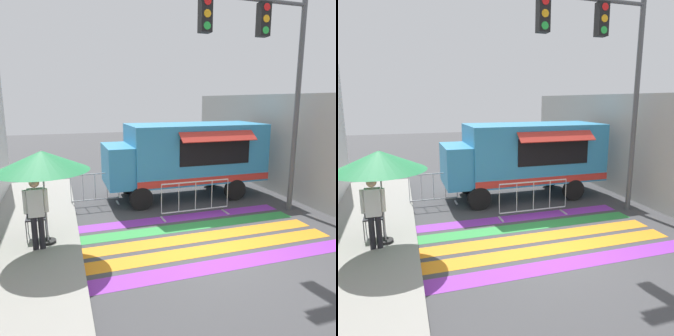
# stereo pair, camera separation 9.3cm
# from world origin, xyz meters

# --- Properties ---
(ground_plane) EXTENTS (60.00, 60.00, 0.00)m
(ground_plane) POSITION_xyz_m (0.00, 0.00, 0.00)
(ground_plane) COLOR #424244
(concrete_wall_right) EXTENTS (0.20, 16.00, 3.76)m
(concrete_wall_right) POSITION_xyz_m (4.52, 3.00, 1.88)
(concrete_wall_right) COLOR gray
(concrete_wall_right) RESTS_ON ground_plane
(crosswalk_painted) EXTENTS (6.40, 3.60, 0.01)m
(crosswalk_painted) POSITION_xyz_m (0.00, 0.89, 0.00)
(crosswalk_painted) COLOR purple
(crosswalk_painted) RESTS_ON ground_plane
(food_truck) EXTENTS (5.77, 2.65, 2.70)m
(food_truck) POSITION_xyz_m (0.82, 4.53, 1.59)
(food_truck) COLOR #338CBF
(food_truck) RESTS_ON ground_plane
(traffic_signal_pole) EXTENTS (4.16, 0.29, 6.62)m
(traffic_signal_pole) POSITION_xyz_m (2.31, 2.02, 4.75)
(traffic_signal_pole) COLOR #515456
(traffic_signal_pole) RESTS_ON ground_plane
(patio_umbrella) EXTENTS (2.14, 2.14, 2.24)m
(patio_umbrella) POSITION_xyz_m (-3.87, 1.39, 2.17)
(patio_umbrella) COLOR black
(patio_umbrella) RESTS_ON sidewalk_left
(folding_chair) EXTENTS (0.47, 0.47, 0.96)m
(folding_chair) POSITION_xyz_m (-4.14, 1.97, 0.76)
(folding_chair) COLOR #4C4C51
(folding_chair) RESTS_ON sidewalk_left
(vendor_person) EXTENTS (0.53, 0.22, 1.68)m
(vendor_person) POSITION_xyz_m (-4.06, 1.10, 1.14)
(vendor_person) COLOR black
(vendor_person) RESTS_ON sidewalk_left
(barricade_front) EXTENTS (2.22, 0.44, 1.12)m
(barricade_front) POSITION_xyz_m (0.40, 2.42, 0.56)
(barricade_front) COLOR #B7BABF
(barricade_front) RESTS_ON ground_plane
(barricade_side) EXTENTS (1.62, 0.44, 1.12)m
(barricade_side) POSITION_xyz_m (-2.41, 4.49, 0.54)
(barricade_side) COLOR #B7BABF
(barricade_side) RESTS_ON ground_plane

